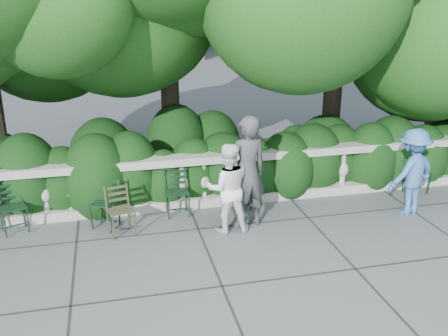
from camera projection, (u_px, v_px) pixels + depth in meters
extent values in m
plane|color=#4D5054|center=(239.00, 248.00, 7.86)|extent=(90.00, 90.00, 0.00)
cube|color=#9E998E|center=(214.00, 200.00, 9.48)|extent=(12.00, 0.32, 0.18)
cube|color=#9E998E|center=(214.00, 158.00, 9.20)|extent=(12.00, 0.36, 0.14)
cylinder|color=#3F3023|center=(170.00, 95.00, 10.86)|extent=(0.40, 0.40, 3.40)
cylinder|color=#3F3023|center=(332.00, 103.00, 11.04)|extent=(0.40, 0.40, 3.00)
cylinder|color=#3F3023|center=(436.00, 101.00, 12.22)|extent=(0.40, 0.40, 2.60)
imported|color=#3B3C40|center=(247.00, 172.00, 8.32)|extent=(0.80, 0.61, 1.95)
imported|color=white|center=(228.00, 188.00, 8.21)|extent=(0.79, 0.64, 1.53)
imported|color=teal|center=(412.00, 172.00, 8.87)|extent=(1.15, 0.87, 1.58)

